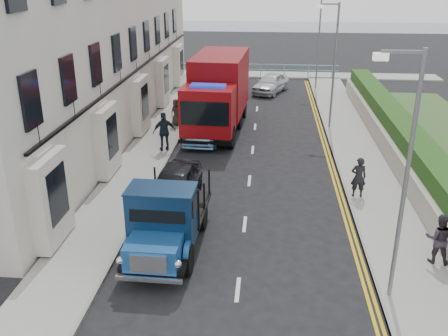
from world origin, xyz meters
TOP-DOWN VIEW (x-y plane):
  - ground at (0.00, 0.00)m, footprint 120.00×120.00m
  - pavement_west at (-5.20, 9.00)m, footprint 2.40×38.00m
  - pavement_east at (5.30, 9.00)m, footprint 2.60×38.00m
  - promenade at (0.00, 29.00)m, footprint 30.00×2.50m
  - sea_plane at (0.00, 60.00)m, footprint 120.00×120.00m
  - garden_east at (7.21, 9.00)m, footprint 1.45×28.00m
  - seafront_railing at (0.00, 28.20)m, footprint 13.00×0.08m
  - lamp_near at (4.18, -2.00)m, footprint 1.23×0.18m
  - lamp_mid at (4.18, 14.00)m, footprint 1.23×0.18m
  - lamp_far at (4.18, 24.00)m, footprint 1.23×0.18m
  - bedford_lorry at (-2.45, -0.41)m, footprint 2.21×5.29m
  - red_lorry at (-2.13, 13.41)m, footprint 3.13×8.09m
  - parked_car_front at (-2.88, 3.71)m, footprint 1.96×4.31m
  - parked_car_mid at (-2.60, 11.39)m, footprint 1.83×4.61m
  - parked_car_rear at (-2.60, 18.00)m, footprint 2.54×5.12m
  - seafront_car_left at (-2.59, 20.95)m, footprint 3.36×5.08m
  - seafront_car_right at (0.87, 22.73)m, footprint 3.06×4.53m
  - pedestrian_east_near at (4.40, 4.57)m, footprint 0.61×0.40m
  - pedestrian_east_far at (6.10, -0.13)m, footprint 0.91×0.78m
  - pedestrian_west_near at (-4.40, 9.24)m, footprint 1.25×0.90m
  - pedestrian_west_far at (-4.58, 13.57)m, footprint 0.90×0.86m

SIDE VIEW (x-z plane):
  - ground at x=0.00m, z-range 0.00..0.00m
  - sea_plane at x=0.00m, z-range 0.00..0.00m
  - pavement_west at x=-5.20m, z-range 0.00..0.12m
  - pavement_east at x=5.30m, z-range 0.00..0.12m
  - promenade at x=0.00m, z-range 0.00..0.12m
  - seafront_railing at x=0.00m, z-range 0.03..1.14m
  - seafront_car_left at x=-2.59m, z-range 0.00..1.30m
  - parked_car_rear at x=-2.60m, z-range 0.00..1.43m
  - seafront_car_right at x=0.87m, z-range 0.00..1.43m
  - parked_car_front at x=-2.88m, z-range 0.00..1.43m
  - parked_car_mid at x=-2.60m, z-range 0.00..1.49m
  - pedestrian_west_far at x=-4.58m, z-range 0.12..1.67m
  - garden_east at x=7.21m, z-range 0.02..1.77m
  - pedestrian_east_far at x=6.10m, z-range 0.12..1.77m
  - pedestrian_east_near at x=4.40m, z-range 0.12..1.78m
  - pedestrian_west_near at x=-4.40m, z-range 0.12..2.09m
  - bedford_lorry at x=-2.45m, z-range -0.10..2.37m
  - red_lorry at x=-2.13m, z-range 0.13..4.30m
  - lamp_near at x=4.18m, z-range 0.50..7.50m
  - lamp_mid at x=4.18m, z-range 0.50..7.50m
  - lamp_far at x=4.18m, z-range 0.50..7.50m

